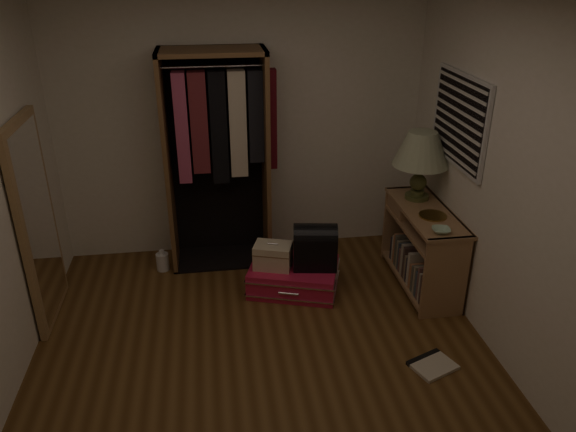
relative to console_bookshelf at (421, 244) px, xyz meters
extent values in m
plane|color=#543618|center=(-1.54, -1.03, -0.40)|extent=(4.00, 4.00, 0.00)
cube|color=silver|center=(-1.54, 0.97, 0.90)|extent=(3.50, 0.02, 2.60)
cube|color=silver|center=(0.21, -1.03, 0.90)|extent=(0.02, 4.00, 2.60)
cube|color=silver|center=(0.19, -0.03, 1.15)|extent=(0.03, 0.96, 0.76)
cube|color=black|center=(0.19, -0.03, 1.15)|extent=(0.03, 0.90, 0.70)
cube|color=white|center=(0.18, -0.03, 0.84)|extent=(0.01, 0.88, 0.02)
cube|color=white|center=(0.18, -0.03, 0.92)|extent=(0.01, 0.88, 0.02)
cube|color=white|center=(0.18, -0.03, 1.00)|extent=(0.01, 0.88, 0.02)
cube|color=white|center=(0.18, -0.03, 1.08)|extent=(0.01, 0.88, 0.02)
cube|color=white|center=(0.18, -0.03, 1.15)|extent=(0.01, 0.88, 0.02)
cube|color=white|center=(0.18, -0.03, 1.23)|extent=(0.01, 0.88, 0.02)
cube|color=white|center=(0.18, -0.03, 1.31)|extent=(0.01, 0.88, 0.02)
cube|color=white|center=(0.18, -0.03, 1.39)|extent=(0.01, 0.88, 0.02)
cube|color=white|center=(0.18, -0.03, 1.47)|extent=(0.01, 0.88, 0.02)
cube|color=#976D49|center=(0.00, -0.57, -0.02)|extent=(0.40, 0.03, 0.75)
cube|color=#976D49|center=(0.00, 0.50, -0.02)|extent=(0.40, 0.03, 0.75)
cube|color=#976D49|center=(0.00, -0.03, -0.34)|extent=(0.40, 1.04, 0.03)
cube|color=#976D49|center=(0.00, -0.03, 0.17)|extent=(0.40, 1.04, 0.03)
cube|color=#976D49|center=(0.00, -0.03, 0.34)|extent=(0.42, 1.12, 0.03)
cube|color=brown|center=(0.19, -0.03, -0.02)|extent=(0.02, 1.10, 0.75)
cube|color=#976D49|center=(-0.01, 0.30, 0.25)|extent=(0.36, 0.38, 0.13)
cube|color=gray|center=(-0.07, -0.51, -0.16)|extent=(0.20, 0.03, 0.32)
cube|color=#4C3833|center=(-0.06, -0.47, -0.18)|extent=(0.21, 0.03, 0.28)
cube|color=#B7AD99|center=(-0.09, -0.43, -0.18)|extent=(0.15, 0.03, 0.28)
cube|color=brown|center=(-0.09, -0.40, -0.17)|extent=(0.16, 0.03, 0.31)
cube|color=#3F4C59|center=(-0.07, -0.35, -0.20)|extent=(0.20, 0.04, 0.25)
cube|color=gray|center=(-0.08, -0.30, -0.19)|extent=(0.18, 0.04, 0.27)
cube|color=#59594C|center=(-0.08, -0.26, -0.20)|extent=(0.16, 0.03, 0.25)
cube|color=#B2724C|center=(-0.08, -0.20, -0.20)|extent=(0.17, 0.04, 0.24)
cube|color=beige|center=(-0.07, -0.15, -0.16)|extent=(0.20, 0.05, 0.32)
cube|color=#332D38|center=(-0.09, -0.11, -0.20)|extent=(0.15, 0.03, 0.24)
cube|color=gray|center=(-0.07, -0.07, -0.20)|extent=(0.20, 0.03, 0.25)
cube|color=#4C3833|center=(-0.08, -0.03, -0.17)|extent=(0.17, 0.04, 0.31)
cube|color=#B7AD99|center=(-0.06, 0.03, -0.17)|extent=(0.21, 0.05, 0.31)
cube|color=brown|center=(-0.06, 0.08, -0.20)|extent=(0.21, 0.04, 0.24)
cube|color=#3F4C59|center=(-0.08, 0.12, -0.18)|extent=(0.18, 0.03, 0.28)
cube|color=gray|center=(-0.06, 0.16, -0.18)|extent=(0.20, 0.03, 0.28)
cube|color=#59594C|center=(-0.08, 0.21, -0.17)|extent=(0.17, 0.04, 0.31)
cube|color=#B2724C|center=(-0.07, 0.26, -0.17)|extent=(0.20, 0.03, 0.30)
cube|color=beige|center=(-0.08, 0.29, -0.19)|extent=(0.16, 0.03, 0.27)
cube|color=#332D38|center=(-0.06, 0.33, -0.21)|extent=(0.22, 0.03, 0.23)
cube|color=brown|center=(-2.24, 0.71, 0.63)|extent=(0.04, 0.50, 2.05)
cube|color=brown|center=(-1.33, 0.71, 0.63)|extent=(0.04, 0.50, 2.05)
cube|color=brown|center=(-1.79, 0.71, 1.63)|extent=(0.95, 0.50, 0.04)
cube|color=black|center=(-1.79, 0.94, 0.63)|extent=(0.95, 0.02, 2.05)
cube|color=black|center=(-1.79, 0.71, -0.39)|extent=(0.95, 0.50, 0.02)
cylinder|color=silver|center=(-1.79, 0.71, 1.50)|extent=(0.87, 0.02, 0.02)
cube|color=#BF4C72|center=(-2.08, 0.69, 0.97)|extent=(0.12, 0.15, 1.00)
cube|color=maroon|center=(-1.93, 0.69, 1.02)|extent=(0.15, 0.15, 0.92)
cube|color=black|center=(-1.76, 0.69, 0.96)|extent=(0.15, 0.12, 1.03)
cube|color=beige|center=(-1.59, 0.69, 0.99)|extent=(0.15, 0.14, 0.97)
cube|color=black|center=(-1.42, 0.69, 1.06)|extent=(0.13, 0.16, 0.83)
cube|color=#590F19|center=(-1.28, 0.69, 1.02)|extent=(0.10, 0.13, 0.91)
cube|color=#A27C4F|center=(-3.24, -0.03, 0.45)|extent=(0.05, 0.80, 1.70)
cube|color=white|center=(-3.21, -0.03, 0.45)|extent=(0.01, 0.68, 1.58)
cube|color=#C0173C|center=(-1.16, 0.06, -0.27)|extent=(0.90, 0.76, 0.24)
cube|color=silver|center=(-1.16, 0.06, -0.34)|extent=(0.93, 0.79, 0.01)
cube|color=silver|center=(-1.16, 0.06, -0.21)|extent=(0.93, 0.79, 0.01)
cylinder|color=silver|center=(-1.25, -0.22, -0.27)|extent=(0.17, 0.07, 0.02)
cube|color=beige|center=(-1.35, 0.05, -0.04)|extent=(0.38, 0.31, 0.22)
cube|color=brown|center=(-1.35, 0.05, 0.00)|extent=(0.38, 0.32, 0.01)
cylinder|color=silver|center=(-1.35, 0.05, 0.08)|extent=(0.09, 0.04, 0.01)
cube|color=black|center=(-0.98, 0.01, -0.01)|extent=(0.42, 0.31, 0.29)
cylinder|color=black|center=(-0.98, 0.01, 0.14)|extent=(0.42, 0.31, 0.25)
cylinder|color=#474D25|center=(0.00, 0.23, 0.37)|extent=(0.22, 0.22, 0.04)
cylinder|color=#474D25|center=(0.00, 0.23, 0.41)|extent=(0.13, 0.13, 0.04)
sphere|color=#474D25|center=(0.00, 0.23, 0.51)|extent=(0.16, 0.16, 0.15)
cylinder|color=#474D25|center=(0.00, 0.23, 0.63)|extent=(0.06, 0.06, 0.09)
cone|color=beige|center=(0.00, 0.23, 0.83)|extent=(0.52, 0.52, 0.31)
cone|color=silver|center=(0.00, 0.23, 0.83)|extent=(0.46, 0.46, 0.29)
cylinder|color=olive|center=(0.00, -0.16, 0.36)|extent=(0.27, 0.27, 0.01)
imported|color=#ABCDB1|center=(-0.05, -0.46, 0.37)|extent=(0.17, 0.17, 0.04)
cylinder|color=silver|center=(-2.37, 0.57, -0.31)|extent=(0.13, 0.13, 0.17)
cylinder|color=silver|center=(-2.37, 0.57, -0.20)|extent=(0.06, 0.06, 0.04)
cube|color=beige|center=(-0.31, -1.17, -0.38)|extent=(0.38, 0.35, 0.03)
cube|color=black|center=(-0.35, -1.07, -0.38)|extent=(0.30, 0.16, 0.03)
camera|label=1|loc=(-1.85, -4.28, 2.39)|focal=35.00mm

